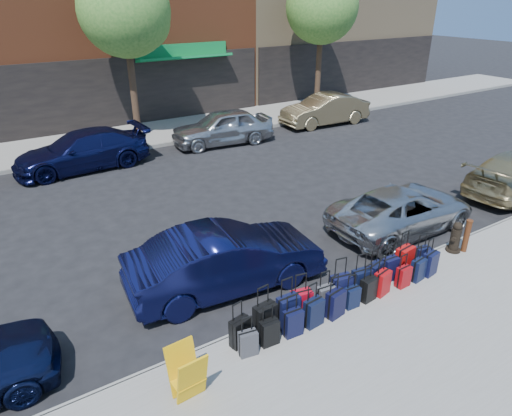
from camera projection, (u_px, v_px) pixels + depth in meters
ground at (231, 222)px, 13.59m from camera, size 120.00×120.00×0.00m
sidewalk_near at (401, 350)px, 8.60m from camera, size 60.00×4.00×0.15m
sidewalk_far at (125, 138)px, 21.19m from camera, size 60.00×4.00×0.15m
curb_near at (330, 296)px, 10.14m from camera, size 60.00×0.08×0.15m
curb_far at (140, 149)px, 19.65m from camera, size 60.00×0.08×0.15m
tree_center at (128, 13)px, 18.83m from camera, size 3.80×3.80×7.27m
tree_right at (324, 9)px, 23.92m from camera, size 3.80×3.80×7.27m
suitcase_front_0 at (240, 332)px, 8.52m from camera, size 0.42×0.28×0.93m
suitcase_front_1 at (265, 320)px, 8.77m from camera, size 0.47×0.29×1.08m
suitcase_front_2 at (288, 311)px, 9.00m from camera, size 0.45×0.25×1.07m
suitcase_front_3 at (301, 304)px, 9.24m from camera, size 0.45×0.31×1.01m
suitcase_front_4 at (325, 298)px, 9.47m from camera, size 0.39×0.24×0.91m
suitcase_front_5 at (341, 289)px, 9.66m from camera, size 0.48×0.32×1.08m
suitcase_front_6 at (361, 282)px, 9.95m from camera, size 0.44×0.28×0.99m
suitcase_front_7 at (375, 275)px, 10.21m from camera, size 0.44×0.30×0.97m
suitcase_front_8 at (390, 269)px, 10.46m from camera, size 0.39×0.23×0.93m
suitcase_front_9 at (404, 260)px, 10.72m from camera, size 0.47×0.30×1.07m
suitcase_front_10 at (422, 257)px, 10.97m from camera, size 0.39×0.26×0.86m
suitcase_back_0 at (248, 343)px, 8.30m from camera, size 0.37×0.25×0.81m
suitcase_back_1 at (269, 332)px, 8.55m from camera, size 0.37×0.23×0.84m
suitcase_back_2 at (293, 323)px, 8.78m from camera, size 0.39×0.24×0.89m
suitcase_back_3 at (314, 312)px, 9.03m from camera, size 0.42×0.27×0.94m
suitcase_back_4 at (335, 304)px, 9.28m from camera, size 0.43×0.29×0.95m
suitcase_back_5 at (352, 297)px, 9.57m from camera, size 0.33×0.21×0.77m
suitcase_back_6 at (368, 289)px, 9.78m from camera, size 0.38×0.25×0.87m
suitcase_back_7 at (382, 283)px, 9.98m from camera, size 0.42×0.29×0.91m
suitcase_back_8 at (403, 277)px, 10.25m from camera, size 0.34×0.21×0.80m
suitcase_back_9 at (418, 270)px, 10.47m from camera, size 0.39×0.26×0.86m
suitcase_back_10 at (430, 263)px, 10.67m from camera, size 0.42×0.29×0.93m
fire_hydrant at (455, 238)px, 11.61m from camera, size 0.42×0.37×0.82m
bollard at (467, 235)px, 11.57m from camera, size 0.16×0.16×0.88m
display_rack at (187, 374)px, 7.36m from camera, size 0.55×0.60×0.92m
car_near_1 at (226, 259)px, 10.27m from camera, size 4.62×1.98×1.48m
car_near_2 at (402, 209)px, 12.91m from camera, size 4.51×2.10×1.25m
car_far_1 at (82, 151)px, 17.37m from camera, size 5.08×2.23×1.45m
car_far_2 at (222, 127)px, 20.25m from camera, size 4.70×2.32×1.54m
car_far_3 at (325, 110)px, 23.27m from camera, size 4.74×1.92×1.53m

